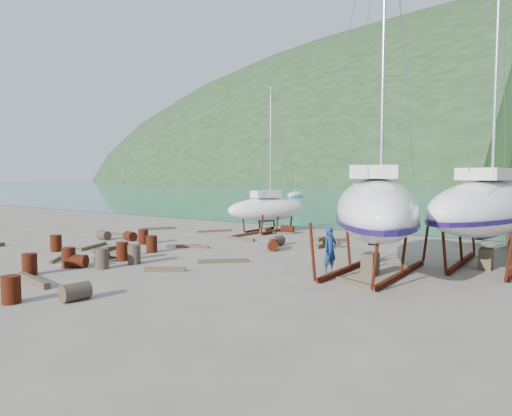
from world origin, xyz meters
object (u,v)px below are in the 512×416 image
Objects in this scene: large_sailboat_near at (376,208)px; worker at (330,250)px; large_sailboat_far at (490,207)px; small_sailboat_shore at (268,208)px.

worker is at bearing -170.68° from large_sailboat_near.
large_sailboat_near is at bearing -120.42° from large_sailboat_far.
large_sailboat_near reaches higher than small_sailboat_shore.
small_sailboat_shore is at bearing 118.28° from large_sailboat_near.
worker is at bearing -124.47° from large_sailboat_far.
large_sailboat_far reaches higher than small_sailboat_shore.
large_sailboat_near is 5.44m from large_sailboat_far.
large_sailboat_near is at bearing -41.29° from worker.
large_sailboat_far is at bearing 5.81° from small_sailboat_shore.
small_sailboat_shore reaches higher than worker.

